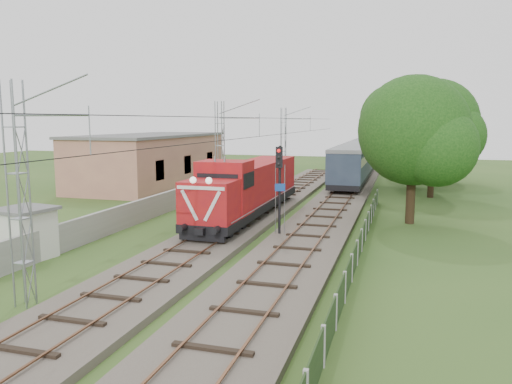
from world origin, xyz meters
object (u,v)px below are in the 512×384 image
(coach_rake, at_px, (374,145))
(signal_post, at_px, (279,175))
(locomotive, at_px, (248,187))
(relay_hut, at_px, (25,233))

(coach_rake, bearing_deg, signal_post, -91.58)
(locomotive, height_order, relay_hut, locomotive)
(coach_rake, relative_size, signal_post, 17.20)
(signal_post, bearing_deg, coach_rake, 88.42)
(relay_hut, bearing_deg, locomotive, 58.71)
(locomotive, height_order, signal_post, signal_post)
(signal_post, distance_m, relay_hut, 13.23)
(locomotive, height_order, coach_rake, locomotive)
(coach_rake, distance_m, relay_hut, 69.28)
(coach_rake, distance_m, signal_post, 60.80)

